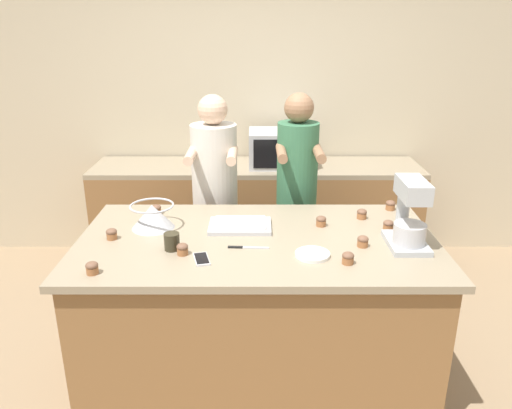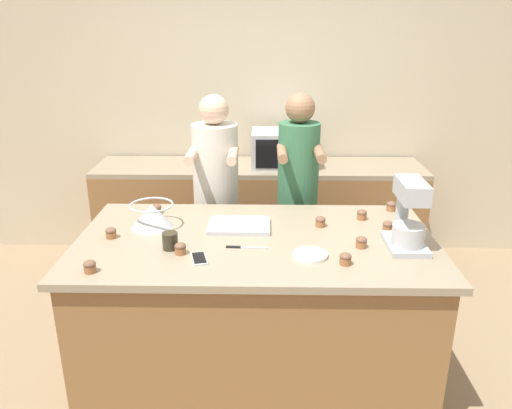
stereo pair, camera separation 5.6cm
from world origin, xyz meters
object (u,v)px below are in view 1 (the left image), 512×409
Objects in this scene: cupcake_0 at (387,225)px; cell_phone at (200,259)px; small_plate at (311,254)px; drinking_glass at (171,242)px; knife at (244,247)px; cupcake_8 at (110,234)px; cupcake_9 at (91,268)px; cupcake_6 at (361,214)px; cupcake_5 at (347,258)px; stand_mixer at (408,217)px; person_right at (295,200)px; baking_tray at (239,225)px; microwave_oven at (279,148)px; mixing_bowl at (151,216)px; person_left at (214,203)px; cupcake_4 at (155,209)px; cupcake_3 at (362,241)px; cupcake_7 at (389,205)px; cupcake_1 at (181,249)px.

cell_phone is at bearing -159.78° from cupcake_0.
drinking_glass is at bearing 173.83° from small_plate.
cell_phone reaches higher than knife.
cupcake_9 is at bearing -87.64° from cupcake_8.
cupcake_6 is 1.00× the size of cupcake_9.
cupcake_9 is (-1.24, -0.11, 0.00)m from cupcake_5.
person_right is at bearing 119.79° from stand_mixer.
baking_tray is at bearing -168.66° from cupcake_6.
cupcake_8 is at bearing -122.03° from microwave_oven.
cupcake_5 is 1.24m from cupcake_9.
cupcake_8 reaches higher than small_plate.
cupcake_8 reaches higher than baking_tray.
cupcake_6 is at bearing 6.48° from mixing_bowl.
drinking_glass is at bearing 143.25° from cell_phone.
person_left is at bearing 58.21° from cupcake_8.
cupcake_4 is (-1.43, 0.47, -0.13)m from stand_mixer.
small_plate is (0.89, -0.38, -0.07)m from mixing_bowl.
baking_tray is 0.71m from cupcake_3.
cupcake_3 is at bearing -12.61° from mixing_bowl.
cupcake_3 is at bearing 10.78° from cell_phone.
person_right is 9.09× the size of small_plate.
person_right is at bearing 124.29° from cupcake_0.
baking_tray is 5.79× the size of cupcake_9.
cupcake_7 is at bearing 84.51° from stand_mixer.
drinking_glass is 0.51× the size of small_plate.
drinking_glass is at bearing -62.08° from mixing_bowl.
drinking_glass is 0.38m from cupcake_8.
person_left is 26.08× the size of cupcake_1.
cupcake_9 is (0.02, -0.40, 0.00)m from cupcake_8.
cupcake_9 is (-1.35, -0.31, 0.00)m from cupcake_3.
cupcake_0 is at bearing -106.18° from cupcake_7.
person_right is 26.26× the size of cupcake_1.
cupcake_1 is 1.00× the size of cupcake_8.
cupcake_0 is at bearing 16.35° from knife.
cupcake_6 is at bearing -71.10° from microwave_oven.
small_plate is 2.89× the size of cupcake_3.
cell_phone is at bearing -26.39° from cupcake_8.
cupcake_7 is at bearing 27.72° from cupcake_9.
cupcake_7 is (1.13, 0.72, 0.03)m from cell_phone.
person_left is 1.07m from cupcake_6.
cupcake_5 is (-0.11, -0.20, 0.00)m from cupcake_3.
cupcake_5 is at bearing -81.41° from person_right.
person_left reaches higher than knife.
mixing_bowl is 1.20m from cupcake_3.
baking_tray is 2.30× the size of cell_phone.
cupcake_3 is 1.00× the size of cupcake_8.
cupcake_6 is at bearing 21.98° from drinking_glass.
microwave_oven is at bearing 97.62° from cupcake_5.
cupcake_4 is (-0.53, 0.23, 0.01)m from baking_tray.
baking_tray is 5.79× the size of cupcake_7.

